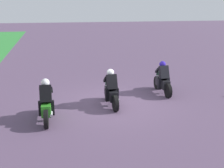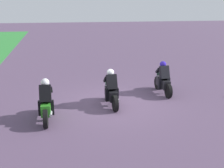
{
  "view_description": "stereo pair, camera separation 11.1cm",
  "coord_description": "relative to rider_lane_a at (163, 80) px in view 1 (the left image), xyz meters",
  "views": [
    {
      "loc": [
        -10.75,
        2.46,
        3.97
      ],
      "look_at": [
        -0.14,
        0.08,
        0.9
      ],
      "focal_mm": 44.62,
      "sensor_mm": 36.0,
      "label": 1
    },
    {
      "loc": [
        -10.77,
        2.35,
        3.97
      ],
      "look_at": [
        -0.14,
        0.08,
        0.9
      ],
      "focal_mm": 44.62,
      "sensor_mm": 36.0,
      "label": 2
    }
  ],
  "objects": [
    {
      "name": "ground_plane",
      "position": [
        -0.93,
        2.58,
        -0.62
      ],
      "size": [
        120.0,
        120.0,
        0.0
      ],
      "primitive_type": "plane",
      "color": "#55415A"
    },
    {
      "name": "rider_lane_b",
      "position": [
        -1.1,
        2.7,
        0.0
      ],
      "size": [
        2.04,
        0.54,
        1.51
      ],
      "rotation": [
        0.0,
        0.0,
        0.02
      ],
      "color": "black",
      "rests_on": "ground_plane"
    },
    {
      "name": "rider_lane_a",
      "position": [
        0.0,
        0.0,
        0.0
      ],
      "size": [
        2.04,
        0.54,
        1.51
      ],
      "rotation": [
        0.0,
        0.0,
        -0.02
      ],
      "color": "black",
      "rests_on": "ground_plane"
    },
    {
      "name": "rider_lane_c",
      "position": [
        -2.1,
        5.27,
        0.0
      ],
      "size": [
        2.04,
        0.55,
        1.51
      ],
      "rotation": [
        0.0,
        0.0,
        -0.04
      ],
      "color": "black",
      "rests_on": "ground_plane"
    }
  ]
}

